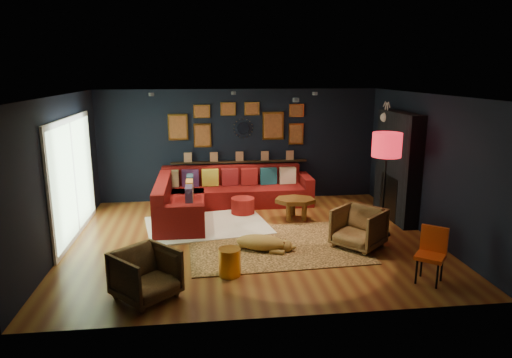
{
  "coord_description": "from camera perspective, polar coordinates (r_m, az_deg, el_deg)",
  "views": [
    {
      "loc": [
        -0.86,
        -7.82,
        2.99
      ],
      "look_at": [
        0.11,
        0.3,
        1.06
      ],
      "focal_mm": 32.0,
      "sensor_mm": 36.0,
      "label": 1
    }
  ],
  "objects": [
    {
      "name": "gallery_wall",
      "position": [
        10.64,
        -2.21,
        6.91
      ],
      "size": [
        3.15,
        0.04,
        1.02
      ],
      "color": "gold",
      "rests_on": "room_walls"
    },
    {
      "name": "dog",
      "position": [
        7.82,
        0.59,
        -7.59
      ],
      "size": [
        1.28,
        0.92,
        0.37
      ],
      "primitive_type": null,
      "rotation": [
        0.0,
        0.0,
        -0.34
      ],
      "color": "#A17B39",
      "rests_on": "leopard_rug"
    },
    {
      "name": "leopard_rug",
      "position": [
        8.11,
        2.44,
        -8.29
      ],
      "size": [
        3.1,
        2.29,
        0.02
      ],
      "primitive_type": "cube",
      "rotation": [
        0.0,
        0.0,
        0.05
      ],
      "color": "tan",
      "rests_on": "ground"
    },
    {
      "name": "shag_rug",
      "position": [
        9.13,
        -6.08,
        -5.79
      ],
      "size": [
        2.58,
        2.07,
        0.03
      ],
      "primitive_type": "cube",
      "rotation": [
        0.0,
        0.0,
        0.18
      ],
      "color": "white",
      "rests_on": "ground"
    },
    {
      "name": "orange_chair",
      "position": [
        7.13,
        21.13,
        -8.29
      ],
      "size": [
        0.54,
        0.54,
        0.81
      ],
      "rotation": [
        0.0,
        0.0,
        -0.7
      ],
      "color": "black",
      "rests_on": "ground"
    },
    {
      "name": "floor_lamp",
      "position": [
        8.55,
        16.02,
        3.66
      ],
      "size": [
        0.53,
        0.53,
        1.92
      ],
      "color": "black",
      "rests_on": "ground"
    },
    {
      "name": "fireplace",
      "position": [
        9.78,
        17.21,
        1.08
      ],
      "size": [
        0.31,
        1.6,
        2.2
      ],
      "color": "black",
      "rests_on": "ground"
    },
    {
      "name": "room_walls",
      "position": [
        7.99,
        -0.52,
        3.23
      ],
      "size": [
        6.5,
        6.5,
        6.5
      ],
      "color": "black",
      "rests_on": "ground"
    },
    {
      "name": "sunburst_mirror",
      "position": [
        10.66,
        -1.59,
        6.35
      ],
      "size": [
        0.47,
        0.16,
        0.47
      ],
      "color": "silver",
      "rests_on": "room_walls"
    },
    {
      "name": "floor",
      "position": [
        8.42,
        -0.5,
        -7.51
      ],
      "size": [
        6.5,
        6.5,
        0.0
      ],
      "primitive_type": "plane",
      "color": "brown",
      "rests_on": "ground"
    },
    {
      "name": "sectional",
      "position": [
        10.0,
        -5.15,
        -2.23
      ],
      "size": [
        3.41,
        2.69,
        0.86
      ],
      "color": "maroon",
      "rests_on": "ground"
    },
    {
      "name": "armchair_left",
      "position": [
        6.39,
        -13.63,
        -11.26
      ],
      "size": [
        1.0,
        1.0,
        0.75
      ],
      "primitive_type": "imported",
      "rotation": [
        0.0,
        0.0,
        0.75
      ],
      "color": "#A97840",
      "rests_on": "ground"
    },
    {
      "name": "sliding_door",
      "position": [
        8.95,
        -21.89,
        0.13
      ],
      "size": [
        0.06,
        2.8,
        2.2
      ],
      "color": "white",
      "rests_on": "ground"
    },
    {
      "name": "ceiling_spots",
      "position": [
        8.68,
        -1.12,
        10.46
      ],
      "size": [
        3.3,
        2.5,
        0.06
      ],
      "color": "black",
      "rests_on": "room_walls"
    },
    {
      "name": "gold_stool",
      "position": [
        6.94,
        -3.32,
        -10.33
      ],
      "size": [
        0.34,
        0.34,
        0.42
      ],
      "primitive_type": "cylinder",
      "color": "gold",
      "rests_on": "ground"
    },
    {
      "name": "armchair_right",
      "position": [
        8.11,
        12.72,
        -5.76
      ],
      "size": [
        1.03,
        1.03,
        0.77
      ],
      "primitive_type": "imported",
      "rotation": [
        0.0,
        0.0,
        -0.84
      ],
      "color": "#A97840",
      "rests_on": "ground"
    },
    {
      "name": "ledge",
      "position": [
        10.74,
        -2.08,
        2.18
      ],
      "size": [
        3.2,
        0.12,
        0.04
      ],
      "primitive_type": "cube",
      "color": "black",
      "rests_on": "room_walls"
    },
    {
      "name": "coffee_table",
      "position": [
        9.38,
        4.92,
        -2.94
      ],
      "size": [
        0.94,
        0.76,
        0.43
      ],
      "rotation": [
        0.0,
        0.0,
        -0.14
      ],
      "color": "brown",
      "rests_on": "shag_rug"
    },
    {
      "name": "deer_head",
      "position": [
        10.09,
        16.72,
        7.41
      ],
      "size": [
        0.5,
        0.28,
        0.45
      ],
      "color": "white",
      "rests_on": "fireplace"
    },
    {
      "name": "pouf",
      "position": [
        9.77,
        -1.66,
        -3.33
      ],
      "size": [
        0.5,
        0.5,
        0.33
      ],
      "primitive_type": "cylinder",
      "color": "maroon",
      "rests_on": "shag_rug"
    }
  ]
}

